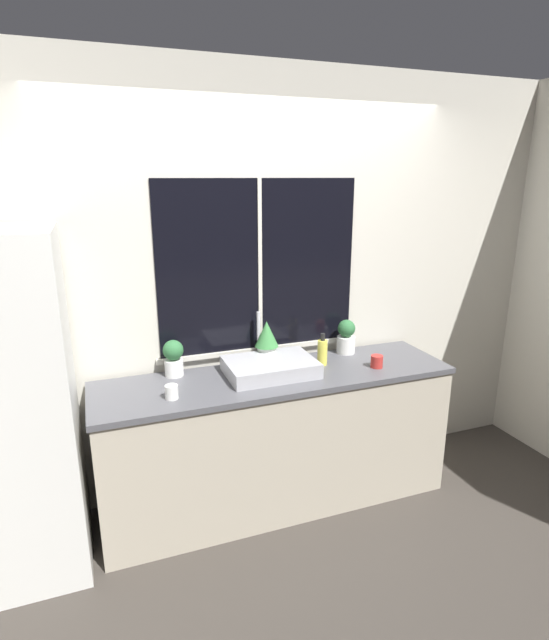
{
  "coord_description": "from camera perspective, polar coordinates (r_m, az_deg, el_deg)",
  "views": [
    {
      "loc": [
        -1.0,
        -2.36,
        2.04
      ],
      "look_at": [
        -0.02,
        0.28,
        1.23
      ],
      "focal_mm": 28.0,
      "sensor_mm": 36.0,
      "label": 1
    }
  ],
  "objects": [
    {
      "name": "ground_plane",
      "position": [
        3.28,
        2.13,
        -22.44
      ],
      "size": [
        14.0,
        14.0,
        0.0
      ],
      "primitive_type": "plane",
      "color": "#38332D"
    },
    {
      "name": "wall_back",
      "position": [
        3.23,
        -1.88,
        3.69
      ],
      "size": [
        8.0,
        0.09,
        2.7
      ],
      "color": "beige",
      "rests_on": "ground_plane"
    },
    {
      "name": "wall_right",
      "position": [
        5.02,
        18.56,
        7.33
      ],
      "size": [
        0.06,
        7.0,
        2.7
      ],
      "color": "beige",
      "rests_on": "ground_plane"
    },
    {
      "name": "counter",
      "position": [
        3.25,
        0.28,
        -13.47
      ],
      "size": [
        2.2,
        0.58,
        0.88
      ],
      "color": "#B2A893",
      "rests_on": "ground_plane"
    },
    {
      "name": "refrigerator",
      "position": [
        2.89,
        -28.87,
        -9.22
      ],
      "size": [
        0.7,
        0.66,
        1.82
      ],
      "color": "silver",
      "rests_on": "ground_plane"
    },
    {
      "name": "sink",
      "position": [
        3.06,
        -0.5,
        -5.35
      ],
      "size": [
        0.54,
        0.43,
        0.34
      ],
      "color": "#ADADB2",
      "rests_on": "counter"
    },
    {
      "name": "potted_plant_left",
      "position": [
        3.07,
        -11.47,
        -4.2
      ],
      "size": [
        0.12,
        0.12,
        0.22
      ],
      "color": "white",
      "rests_on": "counter"
    },
    {
      "name": "potted_plant_center",
      "position": [
        3.19,
        -0.91,
        -2.34
      ],
      "size": [
        0.15,
        0.15,
        0.28
      ],
      "color": "white",
      "rests_on": "counter"
    },
    {
      "name": "potted_plant_right",
      "position": [
        3.43,
        8.19,
        -1.92
      ],
      "size": [
        0.12,
        0.12,
        0.23
      ],
      "color": "white",
      "rests_on": "counter"
    },
    {
      "name": "soap_bottle",
      "position": [
        3.2,
        5.49,
        -3.63
      ],
      "size": [
        0.06,
        0.06,
        0.21
      ],
      "color": "#DBD14C",
      "rests_on": "counter"
    },
    {
      "name": "mug_red",
      "position": [
        3.22,
        11.61,
        -4.66
      ],
      "size": [
        0.08,
        0.08,
        0.08
      ],
      "color": "#B72D28",
      "rests_on": "counter"
    },
    {
      "name": "mug_white",
      "position": [
        2.79,
        -11.68,
        -8.06
      ],
      "size": [
        0.07,
        0.07,
        0.08
      ],
      "color": "white",
      "rests_on": "counter"
    }
  ]
}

